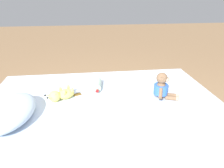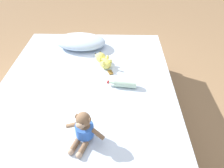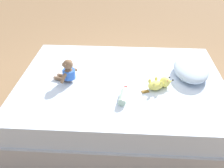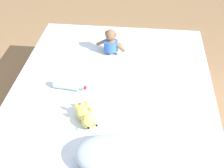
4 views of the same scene
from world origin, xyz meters
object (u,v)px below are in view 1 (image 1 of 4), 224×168
(pillow, at_px, (10,111))
(plush_monkey, at_px, (162,88))
(glass_bottle, at_px, (98,85))
(bed, at_px, (105,129))
(plush_yellow_creature, at_px, (61,95))

(pillow, relative_size, plush_monkey, 2.11)
(pillow, bearing_deg, glass_bottle, -54.62)
(bed, height_order, plush_monkey, plush_monkey)
(bed, xyz_separation_m, glass_bottle, (0.34, 0.03, 0.28))
(bed, relative_size, pillow, 3.54)
(plush_monkey, height_order, plush_yellow_creature, plush_monkey)
(pillow, bearing_deg, plush_yellow_creature, -51.32)
(bed, xyz_separation_m, plush_yellow_creature, (0.14, 0.36, 0.30))
(pillow, relative_size, plush_yellow_creature, 1.90)
(plush_monkey, height_order, glass_bottle, plush_monkey)
(bed, height_order, glass_bottle, glass_bottle)
(bed, bearing_deg, plush_monkey, -83.16)
(plush_yellow_creature, height_order, glass_bottle, plush_yellow_creature)
(bed, distance_m, plush_yellow_creature, 0.49)
(plush_monkey, bearing_deg, plush_yellow_creature, 85.23)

